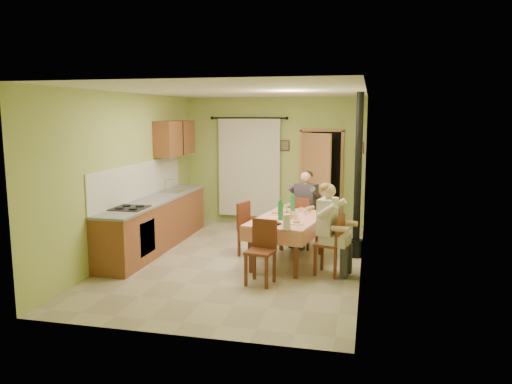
% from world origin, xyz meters
% --- Properties ---
extents(floor, '(4.00, 6.00, 0.01)m').
position_xyz_m(floor, '(0.00, 0.00, 0.00)').
color(floor, tan).
rests_on(floor, ground).
extents(room_shell, '(4.04, 6.04, 2.82)m').
position_xyz_m(room_shell, '(0.00, 0.00, 1.82)').
color(room_shell, '#A9BC60').
rests_on(room_shell, ground).
extents(kitchen_run, '(0.64, 3.64, 1.56)m').
position_xyz_m(kitchen_run, '(-1.71, 0.40, 0.48)').
color(kitchen_run, brown).
rests_on(kitchen_run, ground).
extents(upper_cabinets, '(0.35, 1.40, 0.70)m').
position_xyz_m(upper_cabinets, '(-1.82, 1.70, 1.95)').
color(upper_cabinets, brown).
rests_on(upper_cabinets, room_shell).
extents(curtain, '(1.70, 0.07, 2.22)m').
position_xyz_m(curtain, '(-0.55, 2.90, 1.26)').
color(curtain, black).
rests_on(curtain, ground).
extents(doorway, '(0.96, 0.54, 2.15)m').
position_xyz_m(doorway, '(1.01, 2.85, 1.05)').
color(doorway, black).
rests_on(doorway, ground).
extents(dining_table, '(1.27, 1.81, 0.76)m').
position_xyz_m(dining_table, '(0.82, -0.02, 0.38)').
color(dining_table, '#DF8E79').
rests_on(dining_table, ground).
extents(tableware, '(0.71, 1.68, 0.33)m').
position_xyz_m(tableware, '(0.82, -0.13, 0.83)').
color(tableware, white).
rests_on(tableware, dining_table).
extents(chair_far, '(0.51, 0.51, 0.95)m').
position_xyz_m(chair_far, '(0.95, 1.02, 0.29)').
color(chair_far, '#602D1A').
rests_on(chair_far, ground).
extents(chair_near, '(0.43, 0.43, 0.93)m').
position_xyz_m(chair_near, '(0.60, -1.12, 0.29)').
color(chair_near, '#602D1A').
rests_on(chair_near, ground).
extents(chair_right, '(0.46, 0.46, 0.93)m').
position_xyz_m(chair_right, '(1.53, -0.48, 0.29)').
color(chair_right, '#602D1A').
rests_on(chair_right, ground).
extents(chair_left, '(0.48, 0.48, 0.93)m').
position_xyz_m(chair_left, '(0.12, 0.26, 0.29)').
color(chair_left, '#602D1A').
rests_on(chair_left, ground).
extents(man_far, '(0.65, 0.59, 1.39)m').
position_xyz_m(man_far, '(0.96, 1.03, 0.88)').
color(man_far, '#38333D').
rests_on(man_far, chair_far).
extents(man_right, '(0.55, 0.64, 1.39)m').
position_xyz_m(man_right, '(1.52, -0.48, 0.88)').
color(man_right, beige).
rests_on(man_right, chair_right).
extents(stove_flue, '(0.24, 0.24, 2.80)m').
position_xyz_m(stove_flue, '(1.90, 0.60, 1.02)').
color(stove_flue, black).
rests_on(stove_flue, ground).
extents(picture_back, '(0.19, 0.03, 0.23)m').
position_xyz_m(picture_back, '(0.25, 2.97, 1.75)').
color(picture_back, black).
rests_on(picture_back, room_shell).
extents(picture_right, '(0.03, 0.31, 0.21)m').
position_xyz_m(picture_right, '(1.97, 1.20, 1.85)').
color(picture_right, brown).
rests_on(picture_right, room_shell).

